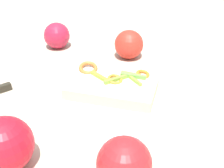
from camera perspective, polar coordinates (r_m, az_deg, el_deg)
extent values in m
plane|color=#C3AF97|center=(0.61, 0.00, -2.56)|extent=(2.00, 2.00, 0.00)
cylinder|color=white|center=(0.61, 0.00, -2.10)|extent=(0.28, 0.28, 0.01)
cube|color=#D1C28B|center=(0.60, 0.00, -0.72)|extent=(0.18, 0.20, 0.02)
cube|color=#F2DFC8|center=(0.59, 0.00, 0.57)|extent=(0.16, 0.18, 0.01)
torus|color=#BC7322|center=(0.60, 5.83, 1.87)|extent=(0.03, 0.03, 0.01)
torus|color=#B9682D|center=(0.62, -4.51, 3.01)|extent=(0.06, 0.05, 0.02)
torus|color=#C0812A|center=(0.58, 0.39, 0.80)|extent=(0.04, 0.04, 0.01)
cube|color=#82B53A|center=(0.58, 4.17, 0.80)|extent=(0.01, 0.05, 0.01)
cube|color=#70AE49|center=(0.59, 4.03, 1.48)|extent=(0.03, 0.05, 0.01)
cube|color=#6DA73F|center=(0.60, 3.50, 1.83)|extent=(0.02, 0.04, 0.01)
cube|color=#8BAE2F|center=(0.59, -2.15, 1.28)|extent=(0.01, 0.05, 0.01)
cube|color=#7BA63B|center=(0.58, 0.76, 0.90)|extent=(0.05, 0.02, 0.01)
sphere|color=#AA1D37|center=(0.83, -10.36, 8.96)|extent=(0.08, 0.08, 0.07)
sphere|color=red|center=(0.46, -19.51, -10.72)|extent=(0.11, 0.11, 0.08)
sphere|color=#A71F24|center=(0.42, 2.30, -14.78)|extent=(0.11, 0.11, 0.08)
sphere|color=red|center=(0.76, 3.20, 7.45)|extent=(0.09, 0.09, 0.07)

